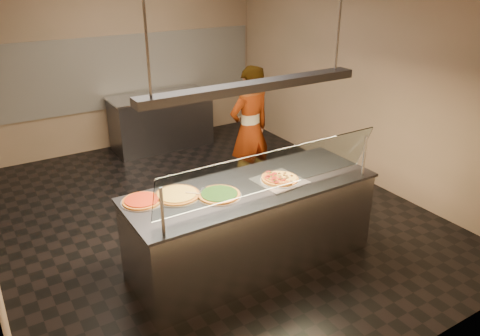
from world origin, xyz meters
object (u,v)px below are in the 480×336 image
pizza_spatula (198,192)px  half_pizza_sausage (287,176)px  pizza_spinach (219,194)px  heat_lamp_housing (253,86)px  sneeze_guard (273,171)px  pizza_tomato (142,201)px  prep_table (161,121)px  perforated_tray (279,180)px  serving_counter (252,225)px  worker (250,130)px  pizza_cheese (177,195)px  half_pizza_pepperoni (272,180)px

pizza_spatula → half_pizza_sausage: bearing=-9.7°
pizza_spinach → heat_lamp_housing: (0.40, 0.02, 1.00)m
sneeze_guard → pizza_tomato: size_ratio=6.02×
sneeze_guard → prep_table: size_ratio=1.38×
sneeze_guard → perforated_tray: size_ratio=4.74×
prep_table → heat_lamp_housing: (-0.57, -3.77, 1.48)m
half_pizza_sausage → pizza_spatula: (-0.95, 0.16, 0.00)m
half_pizza_sausage → serving_counter: bearing=172.3°
sneeze_guard → pizza_spatula: sneeze_guard is taller
worker → pizza_tomato: bearing=26.7°
pizza_cheese → pizza_tomato: same height
half_pizza_sausage → pizza_tomato: (-1.47, 0.30, -0.01)m
serving_counter → pizza_spinach: bearing=-176.8°
half_pizza_pepperoni → worker: worker is taller
serving_counter → perforated_tray: 0.56m
pizza_tomato → heat_lamp_housing: heat_lamp_housing is taller
worker → half_pizza_sausage: bearing=64.4°
serving_counter → half_pizza_pepperoni: half_pizza_pepperoni is taller
perforated_tray → worker: (0.67, 1.60, -0.05)m
sneeze_guard → heat_lamp_housing: 0.80m
pizza_spinach → pizza_cheese: (-0.35, 0.21, -0.00)m
pizza_spinach → heat_lamp_housing: 1.08m
serving_counter → pizza_cheese: size_ratio=5.63×
half_pizza_sausage → pizza_spatula: half_pizza_sausage is taller
pizza_spatula → pizza_tomato: bearing=165.0°
half_pizza_sausage → pizza_tomato: 1.50m
worker → pizza_cheese: bearing=32.7°
serving_counter → sneeze_guard: sneeze_guard is taller
pizza_cheese → sneeze_guard: bearing=-35.7°
sneeze_guard → pizza_spatula: (-0.56, 0.45, -0.27)m
serving_counter → pizza_spinach: 0.62m
pizza_spinach → prep_table: (0.97, 3.79, -0.48)m
half_pizza_pepperoni → half_pizza_sausage: size_ratio=1.00×
sneeze_guard → worker: bearing=62.9°
worker → heat_lamp_housing: bearing=52.2°
perforated_tray → pizza_spatula: bearing=169.4°
heat_lamp_housing → pizza_tomato: bearing=167.0°
pizza_spinach → pizza_spatula: 0.21m
pizza_cheese → heat_lamp_housing: (0.74, -0.19, 1.01)m
half_pizza_sausage → pizza_cheese: size_ratio=0.85×
pizza_tomato → prep_table: size_ratio=0.23×
pizza_spinach → pizza_cheese: size_ratio=0.94×
prep_table → sneeze_guard: bearing=-97.9°
prep_table → serving_counter: bearing=-98.6°
pizza_spinach → pizza_tomato: bearing=158.3°
serving_counter → pizza_cheese: pizza_cheese is taller
pizza_spinach → worker: worker is taller
pizza_spatula → prep_table: size_ratio=0.17×
half_pizza_pepperoni → pizza_cheese: (-0.95, 0.24, -0.02)m
serving_counter → pizza_cheese: bearing=165.6°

